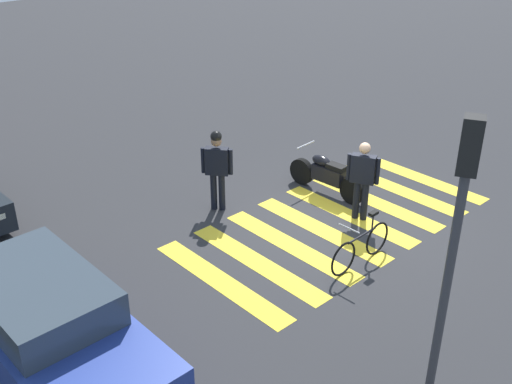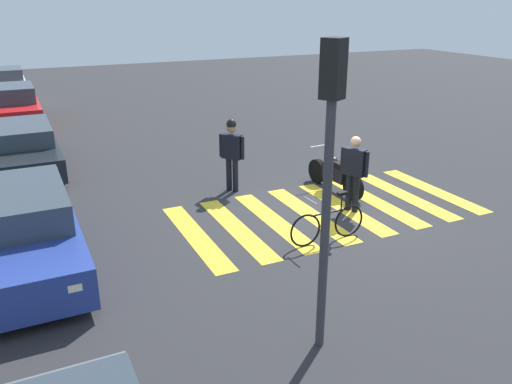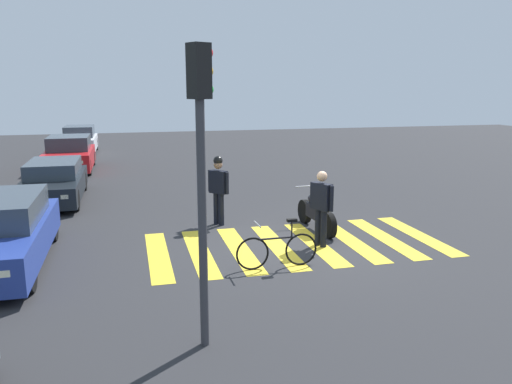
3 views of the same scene
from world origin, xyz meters
name	(u,v)px [view 1 (image 1 of 3)]	position (x,y,z in m)	size (l,w,h in m)	color
ground_plane	(335,222)	(0.00, 0.00, 0.00)	(60.00, 60.00, 0.00)	#2B2B2D
police_motorcycle	(327,175)	(1.03, -0.87, 0.46)	(2.09, 0.62, 1.03)	black
leaning_bicycle	(361,247)	(-1.33, 0.86, 0.38)	(0.46, 1.70, 1.00)	black
officer_on_foot	(363,176)	(-0.23, -0.50, 1.00)	(0.63, 0.39, 1.74)	black
officer_by_motorcycle	(217,165)	(2.14, 1.44, 1.07)	(0.55, 0.47, 1.83)	black
crosswalk_stripes	(335,222)	(0.00, 0.00, 0.00)	(3.38, 6.75, 0.01)	yellow
car_blue_hatchback	(47,323)	(0.19, 6.29, 0.67)	(4.64, 1.79, 1.40)	black
traffic_light_pole	(457,222)	(-4.06, 2.72, 2.79)	(0.32, 0.36, 4.14)	#38383D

